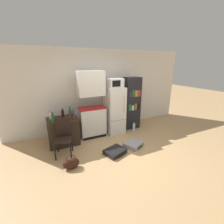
{
  "coord_description": "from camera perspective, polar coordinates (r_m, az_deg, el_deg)",
  "views": [
    {
      "loc": [
        -1.74,
        -2.87,
        2.19
      ],
      "look_at": [
        0.01,
        0.85,
        0.88
      ],
      "focal_mm": 24.0,
      "sensor_mm": 36.0,
      "label": 1
    }
  ],
  "objects": [
    {
      "name": "bottle_milk_white",
      "position": [
        4.46,
        -22.44,
        -1.38
      ],
      "size": [
        0.06,
        0.06,
        0.21
      ],
      "color": "white",
      "rests_on": "side_table"
    },
    {
      "name": "chair",
      "position": [
        3.94,
        -18.1,
        -7.86
      ],
      "size": [
        0.49,
        0.49,
        0.95
      ],
      "rotation": [
        0.0,
        0.0,
        -0.27
      ],
      "color": "black",
      "rests_on": "ground_plane"
    },
    {
      "name": "bottle_ketchup_red",
      "position": [
        4.2,
        -14.41,
        -2.09
      ],
      "size": [
        0.06,
        0.06,
        0.15
      ],
      "color": "#AD1914",
      "rests_on": "side_table"
    },
    {
      "name": "bottle_blue_soda",
      "position": [
        4.38,
        -14.44,
        -0.55
      ],
      "size": [
        0.06,
        0.06,
        0.28
      ],
      "color": "#1E47A3",
      "rests_on": "side_table"
    },
    {
      "name": "refrigerator",
      "position": [
        4.88,
        1.02,
        0.59
      ],
      "size": [
        0.56,
        0.59,
        1.51
      ],
      "color": "silver",
      "rests_on": "ground_plane"
    },
    {
      "name": "handbag",
      "position": [
        3.57,
        -15.32,
        -18.31
      ],
      "size": [
        0.36,
        0.2,
        0.33
      ],
      "color": "#33190F",
      "rests_on": "ground_plane"
    },
    {
      "name": "suitcase_large_flat",
      "position": [
        3.97,
        1.18,
        -14.82
      ],
      "size": [
        0.61,
        0.54,
        0.12
      ],
      "rotation": [
        0.0,
        0.0,
        0.32
      ],
      "color": "black",
      "rests_on": "ground_plane"
    },
    {
      "name": "ground_plane",
      "position": [
        4.0,
        5.26,
        -15.57
      ],
      "size": [
        24.0,
        24.0,
        0.0
      ],
      "primitive_type": "plane",
      "color": "tan"
    },
    {
      "name": "kitchen_hutch",
      "position": [
        4.6,
        -7.75,
        1.76
      ],
      "size": [
        0.8,
        0.48,
        2.02
      ],
      "color": "silver",
      "rests_on": "ground_plane"
    },
    {
      "name": "microwave",
      "position": [
        4.69,
        1.08,
        11.06
      ],
      "size": [
        0.46,
        0.39,
        0.27
      ],
      "color": "silver",
      "rests_on": "refrigerator"
    },
    {
      "name": "water_bottle_front",
      "position": [
        5.22,
        8.34,
        -5.68
      ],
      "size": [
        0.09,
        0.09,
        0.33
      ],
      "color": "silver",
      "rests_on": "ground_plane"
    },
    {
      "name": "bookshelf",
      "position": [
        5.27,
        7.48,
        3.29
      ],
      "size": [
        0.55,
        0.36,
        1.79
      ],
      "color": "black",
      "rests_on": "ground_plane"
    },
    {
      "name": "wall_back",
      "position": [
        5.31,
        -3.43,
        8.4
      ],
      "size": [
        6.4,
        0.1,
        2.68
      ],
      "color": "white",
      "rests_on": "ground_plane"
    },
    {
      "name": "bottle_olive_oil",
      "position": [
        4.51,
        -15.57,
        -0.07
      ],
      "size": [
        0.08,
        0.08,
        0.29
      ],
      "color": "#566619",
      "rests_on": "side_table"
    },
    {
      "name": "suitcase_small_flat",
      "position": [
        4.34,
        8.26,
        -12.01
      ],
      "size": [
        0.6,
        0.56,
        0.11
      ],
      "rotation": [
        0.0,
        0.0,
        0.42
      ],
      "color": "#99999E",
      "rests_on": "ground_plane"
    },
    {
      "name": "bottle_wine_dark",
      "position": [
        4.46,
        -18.22,
        -0.64
      ],
      "size": [
        0.08,
        0.08,
        0.26
      ],
      "color": "black",
      "rests_on": "side_table"
    },
    {
      "name": "bowl",
      "position": [
        4.25,
        -20.27,
        -3.03
      ],
      "size": [
        0.16,
        0.16,
        0.04
      ],
      "color": "silver",
      "rests_on": "side_table"
    },
    {
      "name": "bottle_green_tall",
      "position": [
        4.1,
        -21.61,
        -2.42
      ],
      "size": [
        0.08,
        0.08,
        0.29
      ],
      "color": "#1E6028",
      "rests_on": "side_table"
    },
    {
      "name": "side_table",
      "position": [
        4.53,
        -18.1,
        -6.91
      ],
      "size": [
        0.81,
        0.67,
        0.75
      ],
      "color": "#2D2319",
      "rests_on": "ground_plane"
    }
  ]
}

